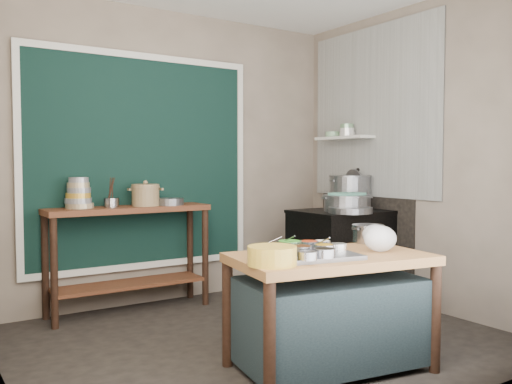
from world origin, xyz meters
TOP-DOWN VIEW (x-y plane):
  - floor at (0.00, 0.00)m, footprint 3.50×3.00m
  - back_wall at (0.00, 1.51)m, footprint 3.50×0.02m
  - left_wall at (-1.76, 0.00)m, footprint 0.02×3.00m
  - right_wall at (1.76, 0.00)m, footprint 0.02×3.00m
  - curtain_panel at (-0.35, 1.47)m, footprint 2.10×0.02m
  - curtain_frame at (-0.35, 1.46)m, footprint 2.22×0.03m
  - tile_panel at (1.74, 0.55)m, footprint 0.02×1.70m
  - soot_patch at (1.74, 0.65)m, footprint 0.01×1.30m
  - wall_shelf at (1.63, 0.85)m, footprint 0.22×0.70m
  - prep_table at (0.05, -0.75)m, footprint 1.35×0.91m
  - back_counter at (-0.55, 1.28)m, footprint 1.45×0.40m
  - stove_block at (1.35, 0.55)m, footprint 0.90×0.68m
  - stove_top at (1.35, 0.55)m, footprint 0.92×0.69m
  - condiment_tray at (-0.16, -0.76)m, footprint 0.68×0.54m
  - condiment_bowls at (-0.18, -0.75)m, footprint 0.56×0.44m
  - yellow_basin at (-0.47, -0.85)m, footprint 0.29×0.29m
  - saucepan at (0.63, -0.50)m, footprint 0.25×0.25m
  - plastic_bag_a at (0.40, -0.85)m, footprint 0.26×0.23m
  - plastic_bag_b at (0.59, -0.61)m, footprint 0.22×0.20m
  - bowl_stack at (-0.98, 1.31)m, footprint 0.24×0.24m
  - utensil_cup at (-0.70, 1.29)m, footprint 0.15×0.15m
  - ceramic_crock at (-0.40, 1.25)m, footprint 0.34×0.34m
  - wide_bowl at (-0.17, 1.23)m, footprint 0.32×0.32m
  - stock_pot at (1.53, 0.65)m, footprint 0.47×0.47m
  - pot_lid at (1.61, 0.64)m, footprint 0.20×0.42m
  - steamer at (1.29, 0.44)m, footprint 0.59×0.59m
  - green_cloth at (1.29, 0.44)m, footprint 0.32×0.26m
  - shallow_pan at (1.19, 0.28)m, footprint 0.53×0.53m
  - shelf_bowl_stack at (1.63, 0.81)m, footprint 0.16×0.16m
  - shelf_bowl_green at (1.63, 1.03)m, footprint 0.16×0.16m

SIDE VIEW (x-z plane):
  - floor at x=0.00m, z-range -0.02..0.00m
  - prep_table at x=0.05m, z-range 0.00..0.75m
  - stove_block at x=1.35m, z-range 0.00..0.85m
  - back_counter at x=-0.55m, z-range 0.00..0.95m
  - soot_patch at x=1.74m, z-range 0.05..1.35m
  - condiment_tray at x=-0.16m, z-range 0.75..0.78m
  - condiment_bowls at x=-0.18m, z-range 0.77..0.84m
  - yellow_basin at x=-0.47m, z-range 0.75..0.86m
  - saucepan at x=0.63m, z-range 0.75..0.88m
  - plastic_bag_b at x=0.59m, z-range 0.75..0.90m
  - plastic_bag_a at x=0.40m, z-range 0.75..0.92m
  - stove_top at x=1.35m, z-range 0.85..0.88m
  - shallow_pan at x=1.19m, z-range 0.88..0.93m
  - steamer at x=1.29m, z-range 0.88..1.03m
  - wide_bowl at x=-0.17m, z-range 0.95..1.01m
  - utensil_cup at x=-0.70m, z-range 0.95..1.03m
  - ceramic_crock at x=-0.40m, z-range 0.95..1.13m
  - green_cloth at x=1.29m, z-range 1.03..1.06m
  - stock_pot at x=1.53m, z-range 0.88..1.22m
  - bowl_stack at x=-0.98m, z-range 0.93..1.20m
  - pot_lid at x=1.61m, z-range 0.88..1.28m
  - curtain_panel at x=-0.35m, z-range 0.40..2.30m
  - curtain_frame at x=-0.35m, z-range 0.34..2.36m
  - back_wall at x=0.00m, z-range 0.00..2.80m
  - left_wall at x=-1.76m, z-range 0.00..2.80m
  - right_wall at x=1.76m, z-range 0.00..2.80m
  - wall_shelf at x=1.63m, z-range 1.59..1.61m
  - shelf_bowl_green at x=1.63m, z-range 1.61..1.67m
  - shelf_bowl_stack at x=1.63m, z-range 1.61..1.74m
  - tile_panel at x=1.74m, z-range 1.00..2.70m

